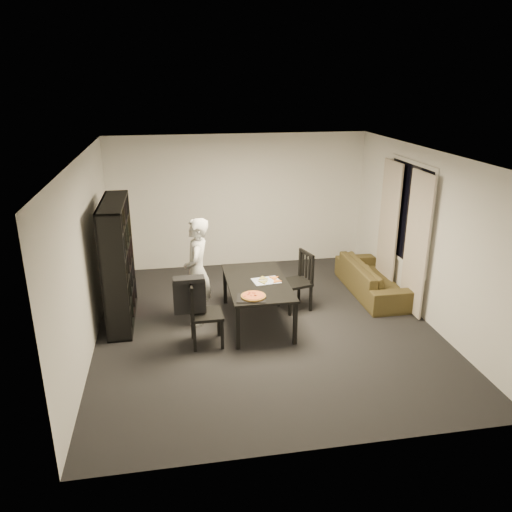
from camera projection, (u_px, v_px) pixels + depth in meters
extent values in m
cube|color=black|center=(265.00, 325.00, 7.65)|extent=(5.00, 5.50, 0.01)
cube|color=white|center=(266.00, 155.00, 6.77)|extent=(5.00, 5.50, 0.01)
cube|color=white|center=(239.00, 201.00, 9.76)|extent=(5.00, 0.01, 2.60)
cube|color=white|center=(322.00, 337.00, 4.66)|extent=(5.00, 0.01, 2.60)
cube|color=white|center=(86.00, 255.00, 6.80)|extent=(0.01, 5.50, 2.60)
cube|color=white|center=(426.00, 236.00, 7.61)|extent=(0.01, 5.50, 2.60)
cube|color=black|center=(409.00, 214.00, 8.10)|extent=(0.02, 1.40, 1.60)
cube|color=white|center=(408.00, 214.00, 8.10)|extent=(0.03, 1.52, 1.72)
cube|color=#C1B4A4|center=(417.00, 244.00, 7.72)|extent=(0.03, 0.70, 2.25)
cube|color=#C1B4A4|center=(388.00, 226.00, 8.69)|extent=(0.03, 0.70, 2.25)
cube|color=black|center=(118.00, 263.00, 7.53)|extent=(0.35, 1.50, 1.90)
cube|color=black|center=(257.00, 282.00, 7.55)|extent=(0.91, 1.63, 0.04)
cube|color=black|center=(238.00, 328.00, 6.89)|extent=(0.05, 0.05, 0.64)
cube|color=black|center=(295.00, 323.00, 7.02)|extent=(0.05, 0.05, 0.64)
cube|color=black|center=(225.00, 285.00, 8.31)|extent=(0.05, 0.05, 0.64)
cube|color=black|center=(273.00, 282.00, 8.44)|extent=(0.05, 0.05, 0.64)
cube|color=black|center=(206.00, 315.00, 6.98)|extent=(0.46, 0.46, 0.04)
cube|color=black|center=(191.00, 299.00, 6.86)|extent=(0.05, 0.45, 0.48)
cube|color=black|center=(190.00, 284.00, 6.78)|extent=(0.04, 0.42, 0.05)
cube|color=black|center=(222.00, 335.00, 6.92)|extent=(0.04, 0.04, 0.43)
cube|color=black|center=(219.00, 322.00, 7.28)|extent=(0.04, 0.04, 0.43)
cube|color=black|center=(195.00, 337.00, 6.85)|extent=(0.04, 0.04, 0.43)
cube|color=black|center=(192.00, 325.00, 7.20)|extent=(0.04, 0.04, 0.43)
cube|color=black|center=(295.00, 283.00, 8.06)|extent=(0.55, 0.55, 0.04)
cube|color=black|center=(306.00, 266.00, 8.05)|extent=(0.16, 0.44, 0.48)
cube|color=black|center=(307.00, 253.00, 7.98)|extent=(0.14, 0.42, 0.05)
cube|color=black|center=(279.00, 294.00, 8.23)|extent=(0.04, 0.04, 0.44)
cube|color=black|center=(290.00, 303.00, 7.90)|extent=(0.04, 0.04, 0.44)
cube|color=black|center=(299.00, 290.00, 8.38)|extent=(0.04, 0.04, 0.44)
cube|color=black|center=(311.00, 299.00, 8.05)|extent=(0.04, 0.04, 0.44)
cube|color=black|center=(190.00, 297.00, 6.85)|extent=(0.45, 0.10, 0.48)
cube|color=black|center=(189.00, 279.00, 6.76)|extent=(0.43, 0.20, 0.05)
imported|color=silver|center=(197.00, 272.00, 7.51)|extent=(0.49, 0.66, 1.66)
cube|color=black|center=(251.00, 298.00, 6.96)|extent=(0.45, 0.39, 0.01)
cylinder|color=olive|center=(253.00, 296.00, 6.97)|extent=(0.35, 0.35, 0.02)
cylinder|color=orange|center=(253.00, 295.00, 6.97)|extent=(0.31, 0.31, 0.01)
cube|color=white|center=(266.00, 281.00, 7.55)|extent=(0.44, 0.35, 0.01)
imported|color=#44421B|center=(373.00, 278.00, 8.72)|extent=(0.74, 1.90, 0.55)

